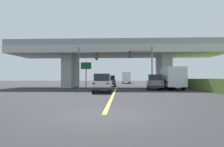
# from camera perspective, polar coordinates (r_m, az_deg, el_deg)

# --- Properties ---
(ground) EXTENTS (160.00, 160.00, 0.00)m
(ground) POSITION_cam_1_polar(r_m,az_deg,el_deg) (32.69, 1.31, -4.05)
(ground) COLOR #2B2B2D
(overpass_bridge) EXTENTS (33.90, 8.66, 7.36)m
(overpass_bridge) POSITION_cam_1_polar(r_m,az_deg,el_deg) (32.86, 1.31, 5.12)
(overpass_bridge) COLOR #B7B5AD
(overpass_bridge) RESTS_ON ground
(lane_divider_stripe) EXTENTS (0.20, 21.76, 0.01)m
(lane_divider_stripe) POSITION_cam_1_polar(r_m,az_deg,el_deg) (19.42, 0.45, -5.94)
(lane_divider_stripe) COLOR yellow
(lane_divider_stripe) RESTS_ON ground
(suv_lead) EXTENTS (1.89, 4.34, 2.02)m
(suv_lead) POSITION_cam_1_polar(r_m,az_deg,el_deg) (21.49, -2.71, -2.80)
(suv_lead) COLOR silver
(suv_lead) RESTS_ON ground
(suv_crossing) EXTENTS (2.41, 4.52, 2.02)m
(suv_crossing) POSITION_cam_1_polar(r_m,az_deg,el_deg) (26.94, 12.29, -2.46)
(suv_crossing) COLOR slate
(suv_crossing) RESTS_ON ground
(box_truck) EXTENTS (2.33, 6.64, 2.99)m
(box_truck) POSITION_cam_1_polar(r_m,az_deg,el_deg) (28.08, 16.86, -1.24)
(box_truck) COLOR navy
(box_truck) RESTS_ON ground
(sedan_oncoming) EXTENTS (1.98, 4.27, 2.02)m
(sedan_oncoming) POSITION_cam_1_polar(r_m,az_deg,el_deg) (36.75, -0.49, -2.17)
(sedan_oncoming) COLOR slate
(sedan_oncoming) RESTS_ON ground
(traffic_signal_nearside) EXTENTS (3.29, 0.36, 6.04)m
(traffic_signal_nearside) POSITION_cam_1_polar(r_m,az_deg,el_deg) (27.52, 9.37, 3.40)
(traffic_signal_nearside) COLOR slate
(traffic_signal_nearside) RESTS_ON ground
(traffic_signal_farside) EXTENTS (2.71, 0.36, 5.77)m
(traffic_signal_farside) POSITION_cam_1_polar(r_m,az_deg,el_deg) (27.05, -7.83, 2.99)
(traffic_signal_farside) COLOR #56595E
(traffic_signal_farside) RESTS_ON ground
(highway_sign) EXTENTS (1.69, 0.17, 4.20)m
(highway_sign) POSITION_cam_1_polar(r_m,az_deg,el_deg) (31.37, -7.54, 1.50)
(highway_sign) COLOR #56595E
(highway_sign) RESTS_ON ground
(semi_truck_distant) EXTENTS (2.33, 6.58, 3.22)m
(semi_truck_distant) POSITION_cam_1_polar(r_m,az_deg,el_deg) (57.06, 4.10, -1.19)
(semi_truck_distant) COLOR silver
(semi_truck_distant) RESTS_ON ground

